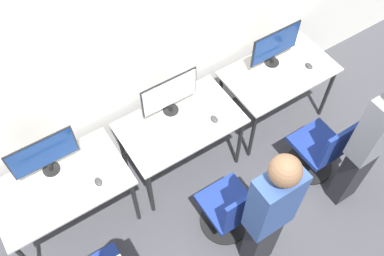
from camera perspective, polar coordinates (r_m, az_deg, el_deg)
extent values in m
plane|color=#3D3D42|center=(4.41, 0.95, -8.00)|extent=(20.00, 20.00, 0.00)
cube|color=silver|center=(3.70, -5.67, 11.50)|extent=(12.00, 0.05, 2.80)
cube|color=#BCB7AD|center=(3.75, -17.19, -7.33)|extent=(1.12, 0.67, 0.02)
cylinder|color=black|center=(3.97, -7.59, -9.65)|extent=(0.04, 0.04, 0.73)
cylinder|color=black|center=(4.25, -23.62, -9.82)|extent=(0.04, 0.04, 0.73)
cylinder|color=black|center=(4.25, -11.24, -3.71)|extent=(0.04, 0.04, 0.73)
cylinder|color=black|center=(3.83, -18.23, -5.24)|extent=(0.15, 0.15, 0.01)
cylinder|color=black|center=(3.78, -18.42, -4.85)|extent=(0.04, 0.04, 0.09)
cube|color=black|center=(3.63, -19.27, -3.20)|extent=(0.56, 0.01, 0.33)
cube|color=navy|center=(3.62, -19.22, -3.29)|extent=(0.54, 0.01, 0.31)
cube|color=silver|center=(3.66, -16.46, -8.80)|extent=(0.42, 0.15, 0.02)
ellipsoid|color=#333333|center=(3.65, -12.38, -7.01)|extent=(0.06, 0.09, 0.03)
cube|color=#BCB7AD|center=(3.92, -1.59, 0.65)|extent=(1.12, 0.67, 0.02)
cylinder|color=black|center=(4.00, -5.54, -8.55)|extent=(0.04, 0.04, 0.73)
cylinder|color=black|center=(4.28, 6.34, -1.92)|extent=(0.04, 0.04, 0.73)
cylinder|color=black|center=(4.27, -9.31, -2.72)|extent=(0.04, 0.04, 0.73)
cylinder|color=black|center=(4.53, 2.07, 3.13)|extent=(0.04, 0.04, 0.73)
cylinder|color=black|center=(3.99, -2.85, 2.42)|extent=(0.15, 0.15, 0.01)
cylinder|color=black|center=(3.95, -2.88, 2.86)|extent=(0.04, 0.04, 0.09)
cube|color=black|center=(3.80, -3.04, 4.76)|extent=(0.56, 0.01, 0.33)
cube|color=silver|center=(3.79, -2.97, 4.68)|extent=(0.54, 0.01, 0.31)
cube|color=silver|center=(3.84, -0.53, -0.53)|extent=(0.42, 0.15, 0.02)
ellipsoid|color=#333333|center=(3.92, 2.98, 1.23)|extent=(0.06, 0.09, 0.03)
cylinder|color=black|center=(4.25, 4.37, -12.23)|extent=(0.48, 0.48, 0.03)
cylinder|color=black|center=(4.08, 4.54, -11.17)|extent=(0.04, 0.04, 0.36)
cube|color=navy|center=(3.89, 4.74, -9.95)|extent=(0.44, 0.44, 0.05)
cube|color=navy|center=(3.61, 6.90, -10.70)|extent=(0.40, 0.04, 0.44)
cube|color=#232328|center=(3.82, 9.11, -14.43)|extent=(0.25, 0.16, 0.78)
cube|color=navy|center=(3.15, 10.87, -9.67)|extent=(0.36, 0.20, 0.68)
sphere|color=brown|center=(2.76, 12.33, -5.61)|extent=(0.22, 0.22, 0.22)
cube|color=#BCB7AD|center=(4.41, 11.61, 7.39)|extent=(1.12, 0.67, 0.02)
cylinder|color=black|center=(4.34, 8.05, -0.94)|extent=(0.04, 0.04, 0.73)
cylinder|color=black|center=(4.86, 17.57, 4.48)|extent=(0.04, 0.04, 0.73)
cylinder|color=black|center=(4.60, 3.75, 3.99)|extent=(0.04, 0.04, 0.73)
cylinder|color=black|center=(5.08, 13.27, 8.71)|extent=(0.04, 0.04, 0.73)
cylinder|color=black|center=(4.46, 10.58, 8.61)|extent=(0.15, 0.15, 0.01)
cylinder|color=black|center=(4.42, 10.68, 9.06)|extent=(0.04, 0.04, 0.09)
cube|color=black|center=(4.29, 11.06, 10.95)|extent=(0.56, 0.01, 0.33)
cube|color=navy|center=(4.28, 11.13, 10.89)|extent=(0.54, 0.01, 0.31)
cube|color=silver|center=(4.35, 12.54, 6.70)|extent=(0.42, 0.15, 0.02)
ellipsoid|color=#333333|center=(4.50, 15.32, 8.02)|extent=(0.06, 0.09, 0.03)
cylinder|color=black|center=(4.69, 15.27, -4.70)|extent=(0.48, 0.48, 0.03)
cylinder|color=black|center=(4.53, 15.80, -3.45)|extent=(0.04, 0.04, 0.36)
cube|color=navy|center=(4.36, 16.39, -2.05)|extent=(0.44, 0.44, 0.05)
cube|color=navy|center=(4.11, 19.03, -2.14)|extent=(0.40, 0.04, 0.44)
cube|color=#232328|center=(4.29, 20.52, -5.72)|extent=(0.25, 0.16, 0.81)
cube|color=slate|center=(3.70, 23.88, 0.12)|extent=(0.36, 0.20, 0.70)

